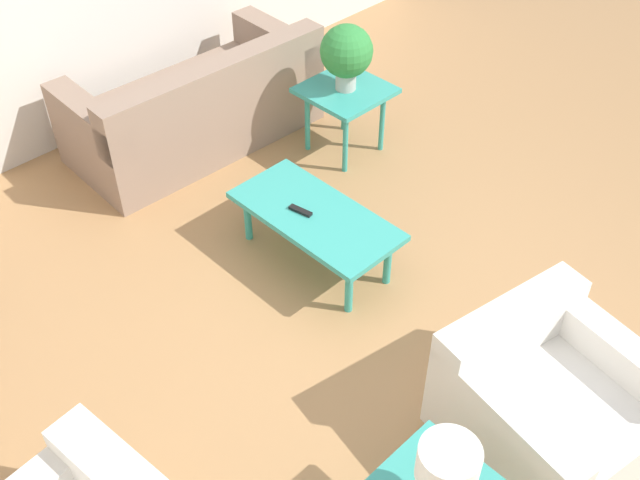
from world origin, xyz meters
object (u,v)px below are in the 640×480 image
at_px(sofa, 198,108).
at_px(coffee_table, 315,219).
at_px(table_lamp, 446,473).
at_px(potted_plant, 347,53).
at_px(side_table_plant, 345,97).
at_px(armchair, 545,401).

bearing_deg(sofa, coffee_table, 81.11).
bearing_deg(table_lamp, potted_plant, -39.37).
xyz_separation_m(sofa, side_table_plant, (-0.87, -0.74, 0.17)).
bearing_deg(side_table_plant, armchair, 155.50).
relative_size(sofa, potted_plant, 3.93).
xyz_separation_m(side_table_plant, table_lamp, (-2.59, 2.12, 0.33)).
height_order(sofa, side_table_plant, sofa).
bearing_deg(potted_plant, side_table_plant, 0.00).
xyz_separation_m(sofa, potted_plant, (-0.87, -0.74, 0.53)).
height_order(armchair, potted_plant, potted_plant).
relative_size(coffee_table, table_lamp, 2.75).
bearing_deg(potted_plant, sofa, 40.21).
distance_m(side_table_plant, table_lamp, 3.36).
distance_m(armchair, potted_plant, 2.84).
xyz_separation_m(armchair, table_lamp, (-0.05, 0.97, 0.52)).
height_order(potted_plant, table_lamp, potted_plant).
xyz_separation_m(armchair, side_table_plant, (2.53, -1.15, 0.19)).
bearing_deg(side_table_plant, table_lamp, 140.63).
bearing_deg(table_lamp, armchair, -86.87).
distance_m(sofa, table_lamp, 3.76).
relative_size(side_table_plant, potted_plant, 1.20).
height_order(side_table_plant, table_lamp, table_lamp).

